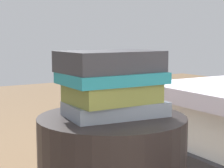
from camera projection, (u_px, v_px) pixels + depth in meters
name	position (u px, v px, depth m)	size (l,w,h in m)	color
book_slate	(115.00, 109.00, 1.04)	(0.27, 0.16, 0.04)	slate
book_olive	(111.00, 93.00, 1.03)	(0.23, 0.17, 0.05)	olive
book_teal	(111.00, 78.00, 1.02)	(0.27, 0.18, 0.03)	#1E727F
book_charcoal	(109.00, 62.00, 1.02)	(0.26, 0.18, 0.06)	#28282D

